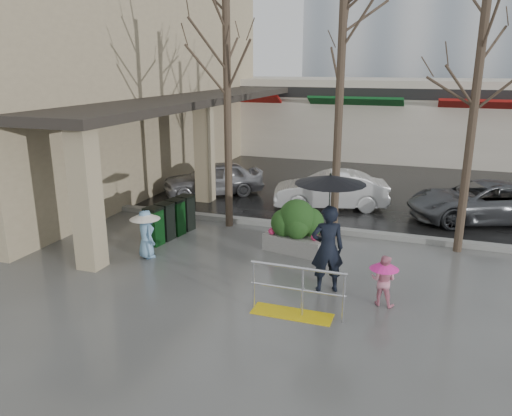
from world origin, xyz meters
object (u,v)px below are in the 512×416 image
Objects in this scene: tree_west at (227,51)px; handrail at (295,297)px; tree_midwest at (342,44)px; woman at (329,223)px; child_blue at (146,229)px; tree_mideast at (480,59)px; child_pink at (384,277)px; car_a at (213,178)px; planter at (297,227)px; news_boxes at (171,219)px; car_b at (330,190)px; car_c at (482,201)px.

handrail is at bearing -55.01° from tree_west.
tree_midwest is 5.10m from woman.
child_blue is at bearing -143.64° from tree_midwest.
handrail is at bearing -123.19° from tree_mideast.
child_pink is 0.86× the size of child_blue.
planter is at bearing 9.30° from car_a.
tree_west is at bearing -180.00° from tree_mideast.
tree_mideast reaches higher than woman.
tree_midwest reaches higher than child_pink.
car_a is at bearing 133.74° from planter.
car_a is (-4.47, 4.68, -0.04)m from planter.
tree_west reaches higher than news_boxes.
car_b is at bearing 143.51° from tree_mideast.
car_a is (-6.91, 7.07, 0.02)m from child_pink.
woman is 5.38m from news_boxes.
tree_midwest reaches higher than car_a.
tree_midwest is 5.51m from car_b.
child_blue reaches higher than handrail.
woman is 6.62m from car_b.
tree_west is at bearing -180.00° from tree_midwest.
tree_mideast is at bearing 20.01° from news_boxes.
car_a is (-5.69, 6.78, -0.92)m from woman.
car_a is 4.51m from car_b.
car_a is (-0.99, 6.38, -0.12)m from child_blue.
tree_west is 3.20m from tree_midwest.
car_a is 0.97× the size of car_b.
tree_west is at bearing -64.31° from woman.
child_blue is at bearing -74.65° from news_boxes.
tree_midwest is 1.83× the size of car_b.
handrail is at bearing 54.24° from woman.
child_pink is (1.57, 1.02, 0.23)m from handrail.
car_c is at bearing 37.39° from news_boxes.
woman is 0.71× the size of car_a.
tree_west is 6.20m from woman.
tree_midwest is 3.64× the size of news_boxes.
tree_mideast reaches higher than child_blue.
car_a is (-5.19, 3.29, -4.60)m from tree_midwest.
child_pink is 3.42m from planter.
car_b reaches higher than news_boxes.
car_a is at bearing 158.83° from tree_mideast.
car_b is at bearing 49.61° from tree_west.
woman is 1.36× the size of news_boxes.
tree_mideast is at bearing -34.91° from car_c.
tree_mideast reaches higher than car_a.
tree_mideast is at bearing -0.00° from tree_midwest.
tree_west is 7.65m from child_pink.
woman is 8.90m from car_a.
child_blue is at bearing -107.92° from tree_west.
woman reaches higher than news_boxes.
tree_mideast reaches higher than car_c.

